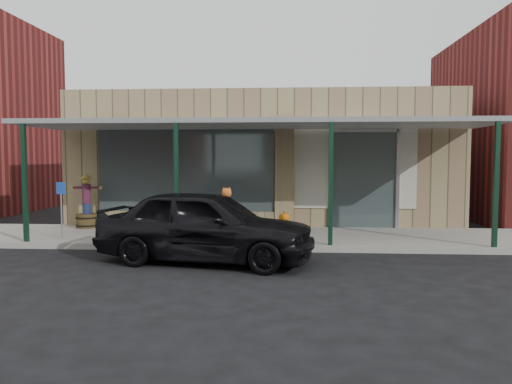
# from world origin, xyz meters

# --- Properties ---
(ground) EXTENTS (120.00, 120.00, 0.00)m
(ground) POSITION_xyz_m (0.00, 0.00, 0.00)
(ground) COLOR black
(ground) RESTS_ON ground
(sidewalk) EXTENTS (40.00, 3.20, 0.15)m
(sidewalk) POSITION_xyz_m (0.00, 3.60, 0.07)
(sidewalk) COLOR gray
(sidewalk) RESTS_ON ground
(storefront) EXTENTS (12.00, 6.25, 4.20)m
(storefront) POSITION_xyz_m (-0.00, 8.16, 2.09)
(storefront) COLOR #8C7F55
(storefront) RESTS_ON ground
(awning) EXTENTS (12.00, 3.00, 3.04)m
(awning) POSITION_xyz_m (0.00, 3.56, 3.01)
(awning) COLOR slate
(awning) RESTS_ON ground
(block_buildings_near) EXTENTS (61.00, 8.00, 8.00)m
(block_buildings_near) POSITION_xyz_m (2.01, 9.20, 3.77)
(block_buildings_near) COLOR maroon
(block_buildings_near) RESTS_ON ground
(barrel_scarecrow) EXTENTS (0.94, 0.75, 1.57)m
(barrel_scarecrow) POSITION_xyz_m (-5.00, 4.57, 0.68)
(barrel_scarecrow) COLOR #4C3A1E
(barrel_scarecrow) RESTS_ON sidewalk
(barrel_pumpkin) EXTENTS (0.71, 0.71, 0.65)m
(barrel_pumpkin) POSITION_xyz_m (0.72, 3.37, 0.38)
(barrel_pumpkin) COLOR #4C3A1E
(barrel_pumpkin) RESTS_ON sidewalk
(handicap_sign) EXTENTS (0.28, 0.13, 1.42)m
(handicap_sign) POSITION_xyz_m (-4.78, 2.51, 1.06)
(handicap_sign) COLOR gray
(handicap_sign) RESTS_ON sidewalk
(parked_sedan) EXTENTS (4.78, 2.65, 1.54)m
(parked_sedan) POSITION_xyz_m (-0.88, 0.79, 0.77)
(parked_sedan) COLOR black
(parked_sedan) RESTS_ON ground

